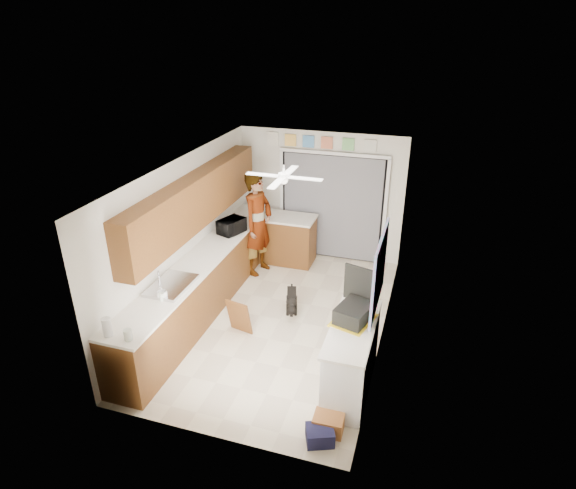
# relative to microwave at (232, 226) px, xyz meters

# --- Properties ---
(floor) EXTENTS (5.00, 5.00, 0.00)m
(floor) POSITION_rel_microwave_xyz_m (1.23, -0.99, -1.07)
(floor) COLOR beige
(floor) RESTS_ON ground
(ceiling) EXTENTS (5.00, 5.00, 0.00)m
(ceiling) POSITION_rel_microwave_xyz_m (1.23, -0.99, 1.43)
(ceiling) COLOR white
(ceiling) RESTS_ON ground
(wall_back) EXTENTS (3.20, 0.00, 3.20)m
(wall_back) POSITION_rel_microwave_xyz_m (1.23, 1.51, 0.18)
(wall_back) COLOR silver
(wall_back) RESTS_ON ground
(wall_front) EXTENTS (3.20, 0.00, 3.20)m
(wall_front) POSITION_rel_microwave_xyz_m (1.23, -3.49, 0.18)
(wall_front) COLOR silver
(wall_front) RESTS_ON ground
(wall_left) EXTENTS (0.00, 5.00, 5.00)m
(wall_left) POSITION_rel_microwave_xyz_m (-0.37, -0.99, 0.18)
(wall_left) COLOR silver
(wall_left) RESTS_ON ground
(wall_right) EXTENTS (0.00, 5.00, 5.00)m
(wall_right) POSITION_rel_microwave_xyz_m (2.83, -0.99, 0.18)
(wall_right) COLOR silver
(wall_right) RESTS_ON ground
(left_base_cabinets) EXTENTS (0.60, 4.80, 0.90)m
(left_base_cabinets) POSITION_rel_microwave_xyz_m (-0.07, -0.99, -0.62)
(left_base_cabinets) COLOR brown
(left_base_cabinets) RESTS_ON floor
(left_countertop) EXTENTS (0.62, 4.80, 0.04)m
(left_countertop) POSITION_rel_microwave_xyz_m (-0.06, -0.99, -0.15)
(left_countertop) COLOR white
(left_countertop) RESTS_ON left_base_cabinets
(upper_cabinets) EXTENTS (0.32, 4.00, 0.80)m
(upper_cabinets) POSITION_rel_microwave_xyz_m (-0.21, -0.79, 0.73)
(upper_cabinets) COLOR brown
(upper_cabinets) RESTS_ON wall_left
(sink_basin) EXTENTS (0.50, 0.76, 0.06)m
(sink_basin) POSITION_rel_microwave_xyz_m (-0.06, -1.99, -0.11)
(sink_basin) COLOR silver
(sink_basin) RESTS_ON left_countertop
(faucet) EXTENTS (0.03, 0.03, 0.22)m
(faucet) POSITION_rel_microwave_xyz_m (-0.25, -1.99, -0.02)
(faucet) COLOR silver
(faucet) RESTS_ON left_countertop
(peninsula_base) EXTENTS (1.00, 0.60, 0.90)m
(peninsula_base) POSITION_rel_microwave_xyz_m (0.73, 1.01, -0.62)
(peninsula_base) COLOR brown
(peninsula_base) RESTS_ON floor
(peninsula_top) EXTENTS (1.04, 0.64, 0.04)m
(peninsula_top) POSITION_rel_microwave_xyz_m (0.73, 1.01, -0.15)
(peninsula_top) COLOR white
(peninsula_top) RESTS_ON peninsula_base
(back_opening_recess) EXTENTS (2.00, 0.06, 2.10)m
(back_opening_recess) POSITION_rel_microwave_xyz_m (1.48, 1.48, -0.02)
(back_opening_recess) COLOR black
(back_opening_recess) RESTS_ON wall_back
(curtain_panel) EXTENTS (1.90, 0.03, 2.05)m
(curtain_panel) POSITION_rel_microwave_xyz_m (1.48, 1.44, -0.02)
(curtain_panel) COLOR gray
(curtain_panel) RESTS_ON wall_back
(door_trim_left) EXTENTS (0.06, 0.04, 2.10)m
(door_trim_left) POSITION_rel_microwave_xyz_m (0.46, 1.45, -0.02)
(door_trim_left) COLOR white
(door_trim_left) RESTS_ON wall_back
(door_trim_right) EXTENTS (0.06, 0.04, 2.10)m
(door_trim_right) POSITION_rel_microwave_xyz_m (2.50, 1.45, -0.02)
(door_trim_right) COLOR white
(door_trim_right) RESTS_ON wall_back
(door_trim_head) EXTENTS (2.10, 0.04, 0.06)m
(door_trim_head) POSITION_rel_microwave_xyz_m (1.48, 1.45, 1.05)
(door_trim_head) COLOR white
(door_trim_head) RESTS_ON wall_back
(header_frame_0) EXTENTS (0.22, 0.02, 0.22)m
(header_frame_0) POSITION_rel_microwave_xyz_m (0.63, 1.48, 1.23)
(header_frame_0) COLOR #FCC354
(header_frame_0) RESTS_ON wall_back
(header_frame_1) EXTENTS (0.22, 0.02, 0.22)m
(header_frame_1) POSITION_rel_microwave_xyz_m (0.98, 1.48, 1.23)
(header_frame_1) COLOR #4C8DCC
(header_frame_1) RESTS_ON wall_back
(header_frame_2) EXTENTS (0.22, 0.02, 0.22)m
(header_frame_2) POSITION_rel_microwave_xyz_m (1.33, 1.48, 1.23)
(header_frame_2) COLOR #DA7551
(header_frame_2) RESTS_ON wall_back
(header_frame_3) EXTENTS (0.22, 0.02, 0.22)m
(header_frame_3) POSITION_rel_microwave_xyz_m (1.73, 1.48, 1.23)
(header_frame_3) COLOR #70BD6C
(header_frame_3) RESTS_ON wall_back
(header_frame_4) EXTENTS (0.22, 0.02, 0.22)m
(header_frame_4) POSITION_rel_microwave_xyz_m (2.13, 1.48, 1.23)
(header_frame_4) COLOR silver
(header_frame_4) RESTS_ON wall_back
(route66_sign) EXTENTS (0.22, 0.02, 0.26)m
(route66_sign) POSITION_rel_microwave_xyz_m (0.28, 1.48, 1.23)
(route66_sign) COLOR silver
(route66_sign) RESTS_ON wall_back
(right_counter_base) EXTENTS (0.50, 1.40, 0.90)m
(right_counter_base) POSITION_rel_microwave_xyz_m (2.58, -2.19, -0.62)
(right_counter_base) COLOR white
(right_counter_base) RESTS_ON floor
(right_counter_top) EXTENTS (0.54, 1.44, 0.04)m
(right_counter_top) POSITION_rel_microwave_xyz_m (2.57, -2.19, -0.15)
(right_counter_top) COLOR white
(right_counter_top) RESTS_ON right_counter_base
(abstract_painting) EXTENTS (0.03, 1.15, 0.95)m
(abstract_painting) POSITION_rel_microwave_xyz_m (2.81, -1.99, 0.58)
(abstract_painting) COLOR #F058C6
(abstract_painting) RESTS_ON wall_right
(ceiling_fan) EXTENTS (1.14, 1.14, 0.24)m
(ceiling_fan) POSITION_rel_microwave_xyz_m (1.23, -0.79, 1.25)
(ceiling_fan) COLOR white
(ceiling_fan) RESTS_ON ceiling
(microwave) EXTENTS (0.46, 0.55, 0.26)m
(microwave) POSITION_rel_microwave_xyz_m (0.00, 0.00, 0.00)
(microwave) COLOR black
(microwave) RESTS_ON left_countertop
(cup) EXTENTS (0.18, 0.18, 0.11)m
(cup) POSITION_rel_microwave_xyz_m (-0.02, -2.31, -0.07)
(cup) COLOR white
(cup) RESTS_ON left_countertop
(jar_a) EXTENTS (0.10, 0.10, 0.14)m
(jar_a) POSITION_rel_microwave_xyz_m (0.08, -3.24, -0.06)
(jar_a) COLOR silver
(jar_a) RESTS_ON left_countertop
(jar_b) EXTENTS (0.08, 0.08, 0.11)m
(jar_b) POSITION_rel_microwave_xyz_m (0.00, -2.35, -0.07)
(jar_b) COLOR silver
(jar_b) RESTS_ON left_countertop
(paper_towel_roll) EXTENTS (0.14, 0.14, 0.24)m
(paper_towel_roll) POSITION_rel_microwave_xyz_m (-0.20, -3.24, -0.01)
(paper_towel_roll) COLOR white
(paper_towel_roll) RESTS_ON left_countertop
(suitcase) EXTENTS (0.49, 0.57, 0.21)m
(suitcase) POSITION_rel_microwave_xyz_m (2.55, -2.04, -0.03)
(suitcase) COLOR black
(suitcase) RESTS_ON right_counter_top
(suitcase_rim) EXTENTS (0.58, 0.68, 0.02)m
(suitcase_rim) POSITION_rel_microwave_xyz_m (2.55, -2.04, -0.14)
(suitcase_rim) COLOR yellow
(suitcase_rim) RESTS_ON suitcase
(suitcase_lid) EXTENTS (0.41, 0.15, 0.50)m
(suitcase_lid) POSITION_rel_microwave_xyz_m (2.55, -1.75, 0.22)
(suitcase_lid) COLOR black
(suitcase_lid) RESTS_ON suitcase
(cardboard_box) EXTENTS (0.36, 0.27, 0.22)m
(cardboard_box) POSITION_rel_microwave_xyz_m (2.48, -3.00, -0.96)
(cardboard_box) COLOR #A35E33
(cardboard_box) RESTS_ON floor
(navy_crate) EXTENTS (0.39, 0.36, 0.19)m
(navy_crate) POSITION_rel_microwave_xyz_m (2.42, -3.19, -0.97)
(navy_crate) COLOR #161637
(navy_crate) RESTS_ON floor
(cabinet_door_panel) EXTENTS (0.41, 0.23, 0.57)m
(cabinet_door_panel) POSITION_rel_microwave_xyz_m (0.74, -1.52, -0.78)
(cabinet_door_panel) COLOR brown
(cabinet_door_panel) RESTS_ON floor
(man) EXTENTS (0.62, 0.80, 1.94)m
(man) POSITION_rel_microwave_xyz_m (0.33, 0.44, -0.10)
(man) COLOR white
(man) RESTS_ON floor
(dog) EXTENTS (0.36, 0.56, 0.41)m
(dog) POSITION_rel_microwave_xyz_m (1.32, -0.70, -0.87)
(dog) COLOR black
(dog) RESTS_ON floor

